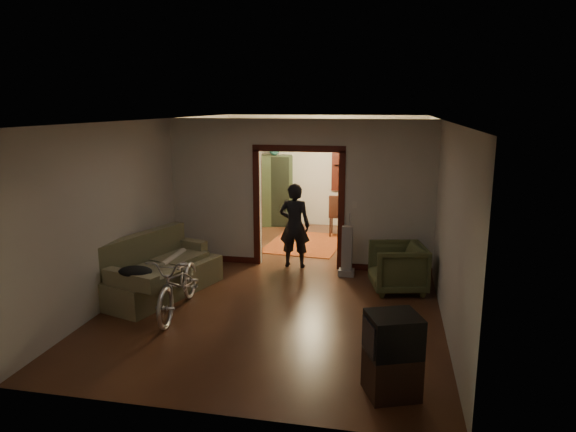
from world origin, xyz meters
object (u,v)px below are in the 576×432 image
(sofa, at_px, (160,265))
(desk, at_px, (367,219))
(bicycle, at_px, (179,283))
(locker, at_px, (274,190))
(armchair, at_px, (397,267))
(person, at_px, (295,225))

(sofa, distance_m, desk, 5.78)
(desk, bearing_deg, sofa, -124.66)
(sofa, bearing_deg, bicycle, -30.44)
(locker, relative_size, desk, 2.02)
(armchair, xyz_separation_m, locker, (-3.08, 4.28, 0.50))
(locker, bearing_deg, armchair, -68.83)
(bicycle, bearing_deg, desk, 60.14)
(bicycle, relative_size, desk, 1.96)
(armchair, xyz_separation_m, desk, (-0.70, 3.95, -0.07))
(sofa, xyz_separation_m, person, (1.88, 1.87, 0.32))
(sofa, bearing_deg, desk, 74.63)
(bicycle, xyz_separation_m, desk, (2.49, 5.54, -0.13))
(person, bearing_deg, bicycle, 64.55)
(armchair, bearing_deg, sofa, -88.70)
(armchair, distance_m, person, 2.18)
(armchair, relative_size, locker, 0.49)
(sofa, bearing_deg, armchair, 30.73)
(person, distance_m, locker, 3.53)
(armchair, xyz_separation_m, person, (-1.93, 0.95, 0.41))
(armchair, relative_size, desk, 0.98)
(sofa, distance_m, armchair, 3.91)
(bicycle, relative_size, locker, 0.97)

